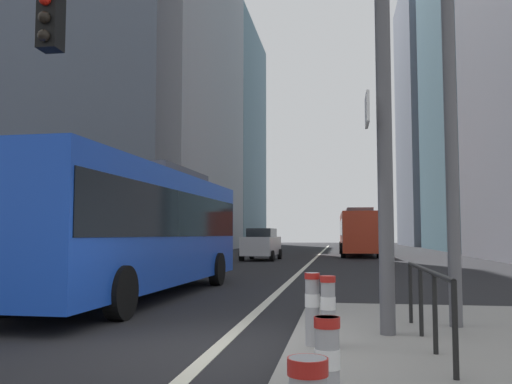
# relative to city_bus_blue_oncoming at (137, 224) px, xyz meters

# --- Properties ---
(ground_plane) EXTENTS (160.00, 160.00, 0.00)m
(ground_plane) POSITION_rel_city_bus_blue_oncoming_xyz_m (3.40, 14.38, -1.84)
(ground_plane) COLOR black
(lane_centre_line) EXTENTS (0.20, 80.00, 0.01)m
(lane_centre_line) POSITION_rel_city_bus_blue_oncoming_xyz_m (3.40, 24.38, -1.83)
(lane_centre_line) COLOR beige
(lane_centre_line) RESTS_ON ground
(office_tower_left_far) EXTENTS (10.83, 21.80, 32.38)m
(office_tower_left_far) POSITION_rel_city_bus_blue_oncoming_xyz_m (-12.60, 66.89, 14.35)
(office_tower_left_far) COLOR slate
(office_tower_left_far) RESTS_ON ground
(office_tower_right_far) EXTENTS (12.56, 20.51, 37.42)m
(office_tower_right_far) POSITION_rel_city_bus_blue_oncoming_xyz_m (20.40, 67.91, 16.87)
(office_tower_right_far) COLOR slate
(office_tower_right_far) RESTS_ON ground
(city_bus_blue_oncoming) EXTENTS (2.93, 11.09, 3.40)m
(city_bus_blue_oncoming) POSITION_rel_city_bus_blue_oncoming_xyz_m (0.00, 0.00, 0.00)
(city_bus_blue_oncoming) COLOR blue
(city_bus_blue_oncoming) RESTS_ON ground
(sedan_white_oncoming) EXTENTS (2.12, 4.34, 1.94)m
(sedan_white_oncoming) POSITION_rel_city_bus_blue_oncoming_xyz_m (-4.21, 0.71, -0.85)
(sedan_white_oncoming) COLOR silver
(sedan_white_oncoming) RESTS_ON ground
(city_bus_red_receding) EXTENTS (2.82, 11.29, 3.40)m
(city_bus_red_receding) POSITION_rel_city_bus_blue_oncoming_xyz_m (6.37, 28.21, 0.00)
(city_bus_red_receding) COLOR red
(city_bus_red_receding) RESTS_ON ground
(car_oncoming_mid) EXTENTS (2.17, 4.64, 1.94)m
(car_oncoming_mid) POSITION_rel_city_bus_blue_oncoming_xyz_m (0.25, 20.40, -0.84)
(car_oncoming_mid) COLOR silver
(car_oncoming_mid) RESTS_ON ground
(car_receding_near) EXTENTS (2.11, 4.33, 1.94)m
(car_receding_near) POSITION_rel_city_bus_blue_oncoming_xyz_m (7.55, 40.66, -0.85)
(car_receding_near) COLOR gold
(car_receding_near) RESTS_ON ground
(traffic_signal_gantry) EXTENTS (5.56, 0.65, 6.00)m
(traffic_signal_gantry) POSITION_rel_city_bus_blue_oncoming_xyz_m (3.92, -5.18, 2.25)
(traffic_signal_gantry) COLOR #515156
(traffic_signal_gantry) RESTS_ON median_island
(street_lamp_post) EXTENTS (5.50, 0.32, 8.00)m
(street_lamp_post) POSITION_rel_city_bus_blue_oncoming_xyz_m (6.84, -4.31, 3.45)
(street_lamp_post) COLOR #56565B
(street_lamp_post) RESTS_ON median_island
(bollard_left) EXTENTS (0.20, 0.20, 0.80)m
(bollard_left) POSITION_rel_city_bus_blue_oncoming_xyz_m (4.99, -9.09, -1.24)
(bollard_left) COLOR #99999E
(bollard_left) RESTS_ON median_island
(bollard_right) EXTENTS (0.20, 0.20, 0.90)m
(bollard_right) POSITION_rel_city_bus_blue_oncoming_xyz_m (4.93, -6.22, -1.19)
(bollard_right) COLOR #99999E
(bollard_right) RESTS_ON median_island
(bollard_back) EXTENTS (0.20, 0.20, 0.92)m
(bollard_back) POSITION_rel_city_bus_blue_oncoming_xyz_m (4.73, -6.10, -1.17)
(bollard_back) COLOR #99999E
(bollard_back) RESTS_ON median_island
(pedestrian_railing) EXTENTS (0.06, 3.57, 0.98)m
(pedestrian_railing) POSITION_rel_city_bus_blue_oncoming_xyz_m (6.20, -5.79, -0.98)
(pedestrian_railing) COLOR black
(pedestrian_railing) RESTS_ON median_island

